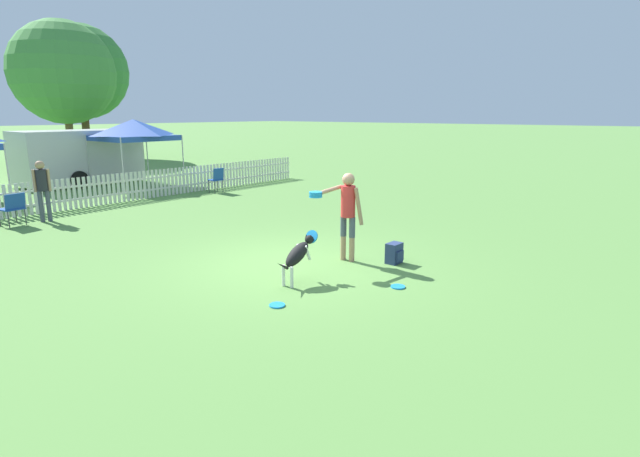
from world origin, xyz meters
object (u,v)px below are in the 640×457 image
object	(u,v)px
leaping_dog	(298,253)
frisbee_near_handler	(277,305)
backpack_on_grass	(394,253)
folding_chair_blue_left	(13,206)
equipment_trailer	(79,156)
frisbee_near_dog	(398,287)
tree_left_grove	(80,72)
spectator_standing	(42,185)
tree_right_grove	(63,73)
canopy_tent_main	(134,130)
folding_chair_center	(217,178)
handler_person	(346,206)

from	to	relation	value
leaping_dog	frisbee_near_handler	size ratio (longest dim) A/B	4.30
frisbee_near_handler	backpack_on_grass	xyz separation A→B (m)	(3.04, -0.20, 0.19)
folding_chair_blue_left	equipment_trailer	distance (m)	7.89
frisbee_near_dog	tree_left_grove	size ratio (longest dim) A/B	0.03
spectator_standing	equipment_trailer	size ratio (longest dim) A/B	0.31
equipment_trailer	tree_right_grove	size ratio (longest dim) A/B	0.66
backpack_on_grass	frisbee_near_dog	bearing A→B (deg)	-145.97
frisbee_near_handler	canopy_tent_main	bearing A→B (deg)	67.32
canopy_tent_main	tree_right_grove	bearing A→B (deg)	75.68
folding_chair_center	spectator_standing	bearing A→B (deg)	8.41
leaping_dog	canopy_tent_main	bearing A→B (deg)	156.08
leaping_dog	folding_chair_center	xyz separation A→B (m)	(5.44, 8.89, 0.04)
frisbee_near_dog	folding_chair_center	bearing A→B (deg)	66.18
backpack_on_grass	tree_left_grove	world-z (taller)	tree_left_grove
handler_person	tree_left_grove	distance (m)	27.47
canopy_tent_main	tree_right_grove	size ratio (longest dim) A/B	0.32
handler_person	tree_right_grove	size ratio (longest dim) A/B	0.22
tree_left_grove	tree_right_grove	bearing A→B (deg)	-146.29
equipment_trailer	tree_right_grove	bearing A→B (deg)	67.20
tree_left_grove	tree_right_grove	distance (m)	1.77
folding_chair_blue_left	folding_chair_center	distance (m)	6.87
equipment_trailer	folding_chair_blue_left	bearing A→B (deg)	-126.65
canopy_tent_main	tree_left_grove	distance (m)	14.81
backpack_on_grass	tree_left_grove	distance (m)	28.27
folding_chair_blue_left	tree_right_grove	bearing A→B (deg)	-128.35
leaping_dog	folding_chair_center	distance (m)	10.42
frisbee_near_handler	frisbee_near_dog	size ratio (longest dim) A/B	1.00
frisbee_near_handler	tree_left_grove	world-z (taller)	tree_left_grove
equipment_trailer	frisbee_near_dog	bearing A→B (deg)	-98.34
frisbee_near_dog	backpack_on_grass	bearing A→B (deg)	34.03
backpack_on_grass	folding_chair_blue_left	size ratio (longest dim) A/B	0.47
backpack_on_grass	frisbee_near_handler	bearing A→B (deg)	176.22
tree_left_grove	tree_right_grove	world-z (taller)	tree_left_grove
frisbee_near_dog	tree_left_grove	bearing A→B (deg)	73.39
folding_chair_center	spectator_standing	xyz separation A→B (m)	(-6.11, -0.36, 0.44)
leaping_dog	spectator_standing	xyz separation A→B (m)	(-0.67, 8.53, 0.48)
tree_left_grove	leaping_dog	bearing A→B (deg)	-109.18
leaping_dog	canopy_tent_main	world-z (taller)	canopy_tent_main
spectator_standing	tree_left_grove	size ratio (longest dim) A/B	0.20
frisbee_near_handler	tree_right_grove	xyz separation A→B (m)	(8.68, 25.71, 5.11)
folding_chair_blue_left	tree_left_grove	distance (m)	21.08
equipment_trailer	tree_right_grove	world-z (taller)	tree_right_grove
backpack_on_grass	spectator_standing	size ratio (longest dim) A/B	0.25
tree_right_grove	frisbee_near_dog	bearing A→B (deg)	-104.27
leaping_dog	backpack_on_grass	world-z (taller)	leaping_dog
handler_person	frisbee_near_dog	xyz separation A→B (m)	(-0.67, -1.60, -1.09)
backpack_on_grass	canopy_tent_main	xyz separation A→B (m)	(2.39, 13.19, 2.01)
canopy_tent_main	equipment_trailer	distance (m)	2.83
handler_person	tree_left_grove	xyz separation A→B (m)	(7.59, 26.07, 4.19)
handler_person	frisbee_near_dog	world-z (taller)	handler_person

